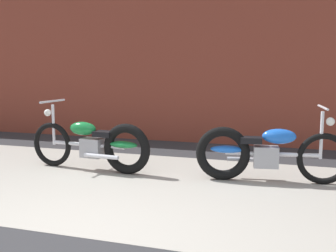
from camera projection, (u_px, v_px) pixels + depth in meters
name	position (u px, v px, depth m)	size (l,w,h in m)	color
ground_plane	(70.00, 236.00, 3.72)	(80.00, 80.00, 0.00)	#2D2D30
sidewalk_slab	(141.00, 185.00, 5.37)	(36.00, 3.50, 0.01)	#9E998E
brick_building_wall	(203.00, 18.00, 8.28)	(36.00, 0.50, 5.00)	brown
motorcycle_green	(97.00, 144.00, 6.05)	(2.01, 0.58, 1.03)	black
motorcycle_blue	(260.00, 152.00, 5.48)	(2.00, 0.58, 1.03)	black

